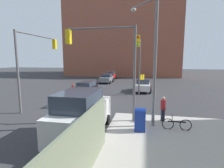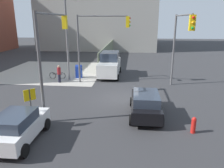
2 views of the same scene
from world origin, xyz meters
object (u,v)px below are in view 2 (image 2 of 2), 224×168
(traffic_signal_nw_corner, at_px, (52,42))
(traffic_signal_se_corner, at_px, (180,37))
(van_white_delivery, at_px, (110,64))
(coupe_white, at_px, (18,127))
(bicycle_leaning_on_fence, at_px, (57,75))
(sedan_black, at_px, (145,103))
(pedestrian_crossing, at_px, (59,74))
(mailbox_blue, at_px, (79,71))
(fire_hydrant, at_px, (194,125))
(street_lamp_corner, at_px, (68,34))
(traffic_signal_ne_corner, at_px, (98,36))

(traffic_signal_nw_corner, relative_size, traffic_signal_se_corner, 1.00)
(van_white_delivery, bearing_deg, coupe_white, 167.64)
(bicycle_leaning_on_fence, bearing_deg, traffic_signal_se_corner, -106.56)
(sedan_black, height_order, pedestrian_crossing, pedestrian_crossing)
(traffic_signal_se_corner, xyz_separation_m, mailbox_blue, (4.08, 9.50, -3.91))
(traffic_signal_nw_corner, bearing_deg, fire_hydrant, -106.55)
(street_lamp_corner, xyz_separation_m, mailbox_blue, (1.29, -0.57, -3.94))
(street_lamp_corner, bearing_deg, coupe_white, -176.84)
(mailbox_blue, bearing_deg, street_lamp_corner, 156.24)
(traffic_signal_nw_corner, distance_m, fire_hydrant, 9.98)
(traffic_signal_se_corner, distance_m, pedestrian_crossing, 11.81)
(traffic_signal_se_corner, bearing_deg, traffic_signal_nw_corner, 116.75)
(fire_hydrant, distance_m, pedestrian_crossing, 14.12)
(traffic_signal_nw_corner, height_order, traffic_signal_se_corner, same)
(traffic_signal_se_corner, height_order, mailbox_blue, traffic_signal_se_corner)
(traffic_signal_nw_corner, relative_size, van_white_delivery, 1.20)
(traffic_signal_ne_corner, bearing_deg, sedan_black, -150.34)
(sedan_black, distance_m, van_white_delivery, 10.97)
(fire_hydrant, bearing_deg, traffic_signal_nw_corner, 73.45)
(street_lamp_corner, bearing_deg, traffic_signal_se_corner, -105.51)
(traffic_signal_se_corner, distance_m, van_white_delivery, 8.91)
(traffic_signal_ne_corner, distance_m, street_lamp_corner, 3.01)
(mailbox_blue, height_order, pedestrian_crossing, pedestrian_crossing)
(bicycle_leaning_on_fence, bearing_deg, traffic_signal_ne_corner, -103.43)
(traffic_signal_se_corner, bearing_deg, van_white_delivery, 49.86)
(mailbox_blue, xyz_separation_m, van_white_delivery, (1.23, -3.20, 0.52))
(sedan_black, bearing_deg, mailbox_blue, 36.00)
(traffic_signal_nw_corner, relative_size, pedestrian_crossing, 3.73)
(street_lamp_corner, distance_m, fire_hydrant, 14.54)
(fire_hydrant, distance_m, bicycle_leaning_on_fence, 15.56)
(coupe_white, bearing_deg, bicycle_leaning_on_fence, 10.41)
(fire_hydrant, bearing_deg, bicycle_leaning_on_fence, 47.07)
(sedan_black, height_order, bicycle_leaning_on_fence, sedan_black)
(sedan_black, height_order, van_white_delivery, van_white_delivery)
(street_lamp_corner, bearing_deg, pedestrian_crossing, 127.41)
(sedan_black, distance_m, pedestrian_crossing, 10.86)
(traffic_signal_nw_corner, bearing_deg, traffic_signal_se_corner, -63.25)
(van_white_delivery, bearing_deg, street_lamp_corner, 123.77)
(fire_hydrant, distance_m, sedan_black, 3.27)
(bicycle_leaning_on_fence, bearing_deg, mailbox_blue, -74.72)
(bicycle_leaning_on_fence, bearing_deg, van_white_delivery, -71.24)
(traffic_signal_ne_corner, bearing_deg, van_white_delivery, -15.09)
(fire_hydrant, relative_size, bicycle_leaning_on_fence, 0.54)
(traffic_signal_nw_corner, height_order, fire_hydrant, traffic_signal_nw_corner)
(traffic_signal_se_corner, bearing_deg, bicycle_leaning_on_fence, 73.44)
(traffic_signal_nw_corner, distance_m, traffic_signal_ne_corner, 7.17)
(traffic_signal_ne_corner, relative_size, coupe_white, 1.66)
(van_white_delivery, bearing_deg, fire_hydrant, -154.24)
(traffic_signal_ne_corner, relative_size, bicycle_leaning_on_fence, 3.71)
(traffic_signal_ne_corner, xyz_separation_m, street_lamp_corner, (0.41, 2.98, 0.10))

